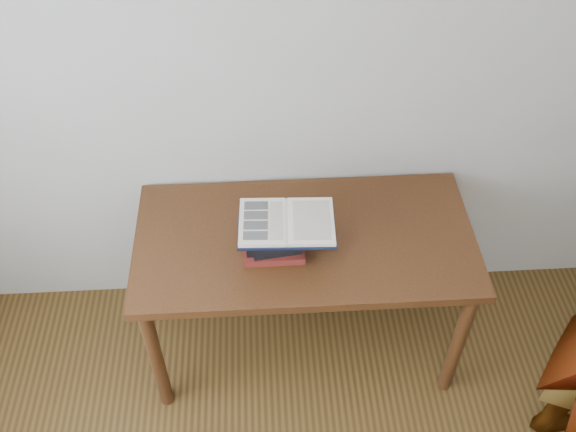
{
  "coord_description": "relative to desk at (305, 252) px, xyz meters",
  "views": [
    {
      "loc": [
        -0.07,
        -0.4,
        2.74
      ],
      "look_at": [
        0.03,
        1.25,
        1.02
      ],
      "focal_mm": 40.0,
      "sensor_mm": 36.0,
      "label": 1
    }
  ],
  "objects": [
    {
      "name": "desk",
      "position": [
        0.0,
        0.0,
        0.0
      ],
      "size": [
        1.42,
        0.71,
        0.76
      ],
      "color": "#452811",
      "rests_on": "ground"
    },
    {
      "name": "book_stack",
      "position": [
        -0.13,
        -0.06,
        0.17
      ],
      "size": [
        0.26,
        0.19,
        0.16
      ],
      "color": "maroon",
      "rests_on": "desk"
    },
    {
      "name": "open_book",
      "position": [
        -0.08,
        -0.07,
        0.27
      ],
      "size": [
        0.39,
        0.28,
        0.03
      ],
      "rotation": [
        0.0,
        0.0,
        -0.04
      ],
      "color": "black",
      "rests_on": "book_stack"
    }
  ]
}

